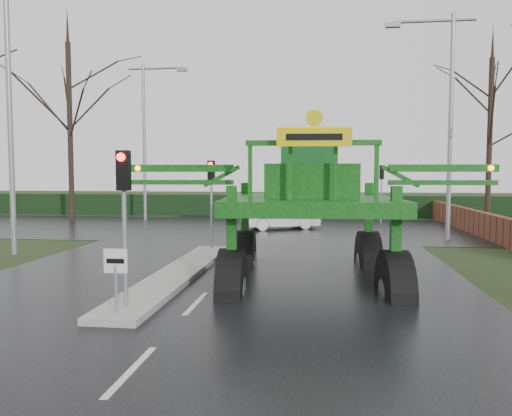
# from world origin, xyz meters

# --- Properties ---
(ground) EXTENTS (140.00, 140.00, 0.00)m
(ground) POSITION_xyz_m (0.00, 0.00, 0.00)
(ground) COLOR black
(ground) RESTS_ON ground
(road_main) EXTENTS (14.00, 80.00, 0.02)m
(road_main) POSITION_xyz_m (0.00, 10.00, 0.00)
(road_main) COLOR black
(road_main) RESTS_ON ground
(road_cross) EXTENTS (80.00, 12.00, 0.02)m
(road_cross) POSITION_xyz_m (0.00, 16.00, 0.01)
(road_cross) COLOR black
(road_cross) RESTS_ON ground
(median_island) EXTENTS (1.20, 10.00, 0.16)m
(median_island) POSITION_xyz_m (-1.30, 3.00, 0.09)
(median_island) COLOR gray
(median_island) RESTS_ON ground
(hedge_row) EXTENTS (44.00, 0.90, 1.50)m
(hedge_row) POSITION_xyz_m (0.00, 24.00, 0.75)
(hedge_row) COLOR black
(hedge_row) RESTS_ON ground
(brick_wall) EXTENTS (0.40, 20.00, 1.20)m
(brick_wall) POSITION_xyz_m (10.50, 16.00, 0.60)
(brick_wall) COLOR #592D1E
(brick_wall) RESTS_ON ground
(keep_left_sign) EXTENTS (0.50, 0.07, 1.35)m
(keep_left_sign) POSITION_xyz_m (-1.30, -1.50, 1.06)
(keep_left_sign) COLOR gray
(keep_left_sign) RESTS_ON ground
(traffic_signal_near) EXTENTS (0.26, 0.33, 3.52)m
(traffic_signal_near) POSITION_xyz_m (-1.30, -1.01, 2.59)
(traffic_signal_near) COLOR gray
(traffic_signal_near) RESTS_ON ground
(traffic_signal_mid) EXTENTS (0.26, 0.33, 3.52)m
(traffic_signal_mid) POSITION_xyz_m (-1.30, 7.49, 2.59)
(traffic_signal_mid) COLOR gray
(traffic_signal_mid) RESTS_ON ground
(traffic_signal_far) EXTENTS (0.26, 0.33, 3.52)m
(traffic_signal_far) POSITION_xyz_m (6.50, 20.01, 2.59)
(traffic_signal_far) COLOR gray
(traffic_signal_far) RESTS_ON ground
(street_light_left_near) EXTENTS (3.85, 0.30, 10.00)m
(street_light_left_near) POSITION_xyz_m (-8.19, 6.00, 5.99)
(street_light_left_near) COLOR gray
(street_light_left_near) RESTS_ON ground
(street_light_right) EXTENTS (3.85, 0.30, 10.00)m
(street_light_right) POSITION_xyz_m (8.19, 12.00, 5.99)
(street_light_right) COLOR gray
(street_light_right) RESTS_ON ground
(street_light_left_far) EXTENTS (3.85, 0.30, 10.00)m
(street_light_left_far) POSITION_xyz_m (-8.19, 20.00, 5.99)
(street_light_left_far) COLOR gray
(street_light_left_far) RESTS_ON ground
(tree_left_far) EXTENTS (7.70, 7.70, 13.26)m
(tree_left_far) POSITION_xyz_m (-12.50, 18.00, 7.15)
(tree_left_far) COLOR black
(tree_left_far) RESTS_ON ground
(tree_right_far) EXTENTS (7.00, 7.00, 12.05)m
(tree_right_far) POSITION_xyz_m (13.00, 21.00, 6.50)
(tree_right_far) COLOR black
(tree_right_far) RESTS_ON ground
(crop_sprayer) EXTENTS (10.22, 6.68, 5.72)m
(crop_sprayer) POSITION_xyz_m (0.60, 1.48, 2.70)
(crop_sprayer) COLOR black
(crop_sprayer) RESTS_ON ground
(white_sedan) EXTENTS (4.37, 3.06, 1.37)m
(white_sedan) POSITION_xyz_m (0.69, 15.72, 0.00)
(white_sedan) COLOR white
(white_sedan) RESTS_ON ground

